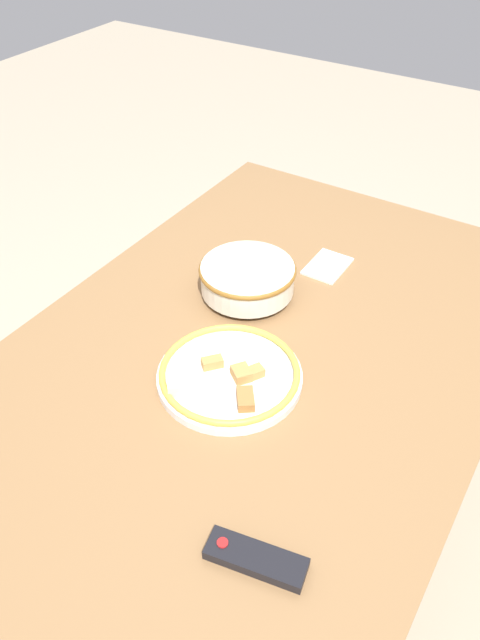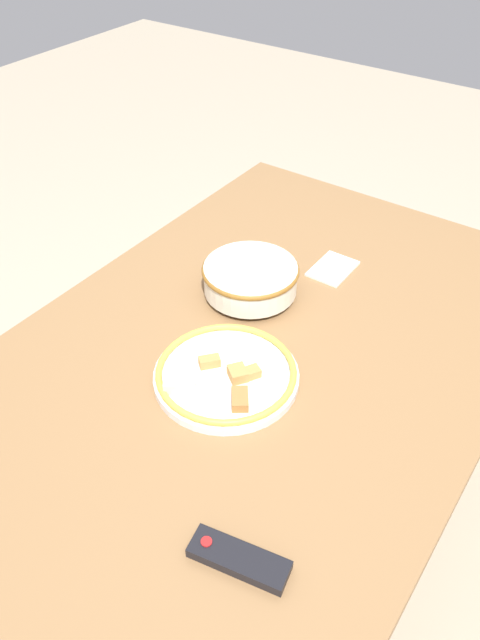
{
  "view_description": "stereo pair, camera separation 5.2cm",
  "coord_description": "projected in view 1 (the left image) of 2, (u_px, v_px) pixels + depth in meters",
  "views": [
    {
      "loc": [
        0.87,
        0.51,
        1.68
      ],
      "look_at": [
        -0.03,
        -0.06,
        0.79
      ],
      "focal_mm": 35.0,
      "sensor_mm": 36.0,
      "label": 1
    },
    {
      "loc": [
        0.84,
        0.55,
        1.68
      ],
      "look_at": [
        -0.03,
        -0.06,
        0.79
      ],
      "focal_mm": 35.0,
      "sensor_mm": 36.0,
      "label": 2
    }
  ],
  "objects": [
    {
      "name": "ground_plane",
      "position": [
        252.0,
        534.0,
        1.85
      ],
      "size": [
        8.0,
        8.0,
        0.0
      ],
      "primitive_type": "plane",
      "color": "#B7A88E"
    },
    {
      "name": "dining_table",
      "position": [
        255.0,
        374.0,
        1.42
      ],
      "size": [
        1.56,
        1.0,
        0.74
      ],
      "color": "olive",
      "rests_on": "ground_plane"
    },
    {
      "name": "noodle_bowl",
      "position": [
        247.0,
        278.0,
        1.49
      ],
      "size": [
        0.23,
        0.23,
        0.08
      ],
      "color": "silver",
      "rests_on": "dining_table"
    },
    {
      "name": "food_plate",
      "position": [
        230.0,
        376.0,
        1.29
      ],
      "size": [
        0.3,
        0.3,
        0.05
      ],
      "color": "white",
      "rests_on": "dining_table"
    },
    {
      "name": "tv_remote",
      "position": [
        256.0,
        559.0,
        0.99
      ],
      "size": [
        0.08,
        0.17,
        0.02
      ],
      "rotation": [
        0.0,
        0.0,
        3.33
      ],
      "color": "black",
      "rests_on": "dining_table"
    },
    {
      "name": "folded_napkin",
      "position": [
        327.0,
        266.0,
        1.61
      ],
      "size": [
        0.13,
        0.09,
        0.01
      ],
      "color": "white",
      "rests_on": "dining_table"
    }
  ]
}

